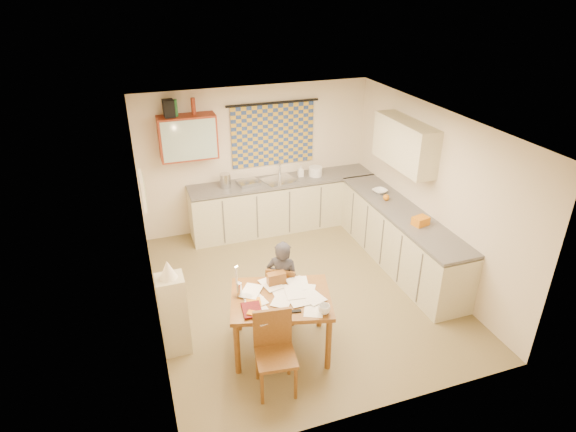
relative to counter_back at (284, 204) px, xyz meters
name	(u,v)px	position (x,y,z in m)	size (l,w,h in m)	color
floor	(301,291)	(-0.40, -1.95, -0.46)	(4.00, 4.50, 0.02)	brown
ceiling	(303,121)	(-0.40, -1.95, 2.06)	(4.00, 4.50, 0.02)	white
wall_back	(256,158)	(-0.40, 0.31, 0.80)	(4.00, 0.02, 2.50)	beige
wall_front	(386,315)	(-0.40, -4.21, 0.80)	(4.00, 0.02, 2.50)	beige
wall_left	(147,237)	(-2.41, -1.95, 0.80)	(0.02, 4.50, 2.50)	beige
wall_right	(431,193)	(1.61, -1.95, 0.80)	(0.02, 4.50, 2.50)	beige
window_blind	(273,135)	(-0.10, 0.27, 1.20)	(1.45, 0.03, 1.05)	navy
curtain_rod	(273,103)	(-0.10, 0.25, 1.75)	(0.04, 0.04, 1.60)	black
wall_cabinet	(188,137)	(-1.55, 0.13, 1.35)	(0.90, 0.34, 0.70)	maroon
wall_cabinet_glass	(190,140)	(-1.55, -0.04, 1.35)	(0.84, 0.02, 0.64)	#99B2A5
upper_cabinet_right	(405,144)	(1.43, -1.40, 1.40)	(0.34, 1.30, 0.70)	#BCB38B
framed_print	(143,190)	(-2.37, -1.55, 1.25)	(0.04, 0.50, 0.40)	silver
print_canvas	(145,190)	(-2.35, -1.55, 1.25)	(0.01, 0.42, 0.32)	beige
counter_back	(284,204)	(0.00, 0.00, 0.00)	(3.30, 0.62, 0.92)	#BCB38B
counter_right	(399,238)	(1.30, -1.74, 0.00)	(0.62, 2.95, 0.92)	#BCB38B
stove	(442,278)	(1.30, -2.86, -0.03)	(0.55, 0.55, 0.85)	white
sink	(279,182)	(-0.08, 0.00, 0.43)	(0.55, 0.45, 0.10)	silver
tap	(280,169)	(-0.02, 0.18, 0.61)	(0.03, 0.03, 0.28)	silver
dish_rack	(248,183)	(-0.64, 0.00, 0.50)	(0.35, 0.30, 0.06)	silver
kettle	(225,181)	(-1.02, 0.00, 0.59)	(0.18, 0.18, 0.24)	silver
mixing_bowl	(315,171)	(0.59, 0.00, 0.55)	(0.24, 0.24, 0.16)	white
soap_bottle	(301,171)	(0.33, 0.05, 0.57)	(0.10, 0.10, 0.20)	white
bowl	(380,191)	(1.30, -1.04, 0.50)	(0.27, 0.27, 0.06)	white
orange_bag	(421,221)	(1.30, -2.22, 0.53)	(0.22, 0.16, 0.12)	orange
fruit_orange	(386,197)	(1.25, -1.33, 0.52)	(0.10, 0.10, 0.10)	orange
speaker	(169,108)	(-1.80, 0.13, 1.83)	(0.16, 0.20, 0.26)	black
bottle_green	(175,108)	(-1.70, 0.13, 1.83)	(0.07, 0.07, 0.26)	#195926
bottle_brown	(193,106)	(-1.42, 0.13, 1.83)	(0.07, 0.07, 0.26)	maroon
dining_table	(281,323)	(-1.04, -2.98, -0.07)	(1.34, 1.14, 0.75)	brown
chair_far	(283,301)	(-0.83, -2.43, -0.20)	(0.51, 0.51, 0.83)	brown
chair_near	(276,367)	(-1.29, -3.56, -0.16)	(0.47, 0.47, 0.93)	brown
person	(283,282)	(-0.85, -2.48, 0.14)	(0.52, 0.48, 1.18)	black
shelf_stand	(174,314)	(-2.24, -2.59, 0.07)	(0.32, 0.30, 1.04)	#BCB38B
lampshade	(168,269)	(-2.24, -2.59, 0.70)	(0.20, 0.20, 0.22)	silver
letter_rack	(276,279)	(-1.01, -2.71, 0.38)	(0.22, 0.10, 0.16)	brown
mug	(324,309)	(-0.68, -3.41, 0.35)	(0.15, 0.15, 0.11)	white
magazine	(242,311)	(-1.53, -3.10, 0.31)	(0.24, 0.30, 0.03)	maroon
book	(247,305)	(-1.45, -3.00, 0.31)	(0.19, 0.24, 0.02)	orange
orange_box	(253,314)	(-1.43, -3.20, 0.32)	(0.12, 0.08, 0.04)	orange
eyeglasses	(295,311)	(-0.97, -3.29, 0.31)	(0.13, 0.04, 0.02)	black
candle_holder	(239,290)	(-1.49, -2.80, 0.39)	(0.06, 0.06, 0.18)	silver
candle	(236,275)	(-1.51, -2.79, 0.59)	(0.02, 0.02, 0.22)	white
candle_flame	(237,266)	(-1.50, -2.80, 0.71)	(0.02, 0.02, 0.02)	#FFCC66
papers	(284,295)	(-0.99, -2.97, 0.31)	(0.98, 0.95, 0.02)	white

